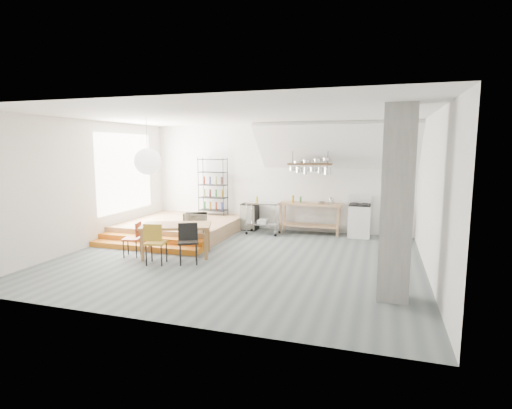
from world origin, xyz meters
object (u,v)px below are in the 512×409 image
(dining_table, at_px, (176,228))
(rolling_cart, at_px, (263,214))
(mini_fridge, at_px, (250,217))
(stove, at_px, (359,220))

(dining_table, bearing_deg, rolling_cart, 46.47)
(dining_table, bearing_deg, mini_fridge, 58.67)
(stove, distance_m, mini_fridge, 3.28)
(dining_table, distance_m, rolling_cart, 3.16)
(stove, height_order, mini_fridge, stove)
(dining_table, xyz_separation_m, rolling_cart, (1.25, 2.90, -0.06))
(stove, relative_size, dining_table, 0.66)
(dining_table, bearing_deg, stove, 20.10)
(stove, relative_size, rolling_cart, 1.22)
(stove, xyz_separation_m, mini_fridge, (-3.28, 0.04, -0.08))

